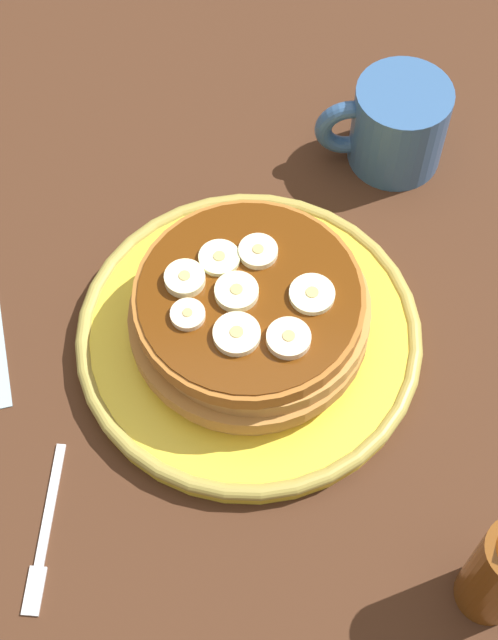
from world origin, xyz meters
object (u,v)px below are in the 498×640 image
fork (44,537)px  banana_slice_2 (289,339)px  banana_slice_3 (312,295)px  plate (249,337)px  banana_slice_4 (219,258)px  banana_slice_7 (185,279)px  banana_slice_6 (188,315)px  pancake_stack (250,312)px  coffee_mug (395,124)px  banana_slice_1 (237,335)px  banana_slice_0 (237,294)px  banana_slice_5 (258,252)px

fork → banana_slice_2: bearing=-149.2°
banana_slice_3 → plate: bearing=-6.4°
banana_slice_2 → banana_slice_4: 8.72cm
banana_slice_4 → banana_slice_7: bearing=34.1°
banana_slice_6 → pancake_stack: bearing=-158.5°
banana_slice_3 → coffee_mug: 21.78cm
pancake_stack → fork: 22.80cm
pancake_stack → banana_slice_1: (1.23, 3.75, 3.31)cm
banana_slice_0 → banana_slice_7: bearing=-21.5°
banana_slice_6 → banana_slice_7: bearing=-87.8°
banana_slice_1 → banana_slice_7: size_ratio=1.13×
banana_slice_4 → coffee_mug: size_ratio=0.27×
banana_slice_0 → banana_slice_2: bearing=131.2°
banana_slice_0 → banana_slice_6: (3.69, 1.56, -0.07)cm
plate → banana_slice_1: bearing=72.7°
banana_slice_6 → fork: 19.38cm
banana_slice_0 → banana_slice_3: size_ratio=0.96×
banana_slice_2 → banana_slice_3: banana_slice_2 is taller
pancake_stack → banana_slice_5: (-0.80, -3.36, 3.30)cm
banana_slice_1 → banana_slice_3: size_ratio=1.02×
banana_slice_2 → fork: (18.63, 11.11, -7.87)cm
banana_slice_3 → banana_slice_7: size_ratio=1.11×
banana_slice_3 → pancake_stack: bearing=-8.6°
banana_slice_5 → banana_slice_7: banana_slice_7 is taller
banana_slice_0 → banana_slice_4: bearing=-71.0°
coffee_mug → banana_slice_2: bearing=63.5°
pancake_stack → banana_slice_4: banana_slice_4 is taller
banana_slice_4 → banana_slice_5: banana_slice_5 is taller
pancake_stack → banana_slice_3: size_ratio=5.48×
banana_slice_5 → coffee_mug: (-13.13, -15.24, -3.81)cm
coffee_mug → pancake_stack: bearing=53.2°
plate → pancake_stack: 3.62cm
banana_slice_5 → fork: size_ratio=0.23×
banana_slice_1 → banana_slice_5: 7.40cm
banana_slice_4 → banana_slice_6: bearing=62.3°
banana_slice_4 → banana_slice_0: bearing=109.0°
banana_slice_2 → coffee_mug: (-11.44, -22.96, -3.86)cm
pancake_stack → banana_slice_5: bearing=-103.4°
banana_slice_0 → banana_slice_6: 4.01cm
plate → banana_slice_6: bearing=20.2°
banana_slice_2 → banana_slice_3: 4.20cm
pancake_stack → coffee_mug: 23.25cm
banana_slice_0 → banana_slice_7: 4.09cm
banana_slice_0 → banana_slice_6: size_ratio=1.27×
plate → fork: 22.16cm
banana_slice_0 → fork: (15.08, 15.16, -7.87)cm
banana_slice_1 → banana_slice_3: same height
banana_slice_3 → banana_slice_0: bearing=-3.9°
banana_slice_4 → coffee_mug: (-16.12, -15.60, -3.74)cm
banana_slice_5 → fork: bearing=48.0°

